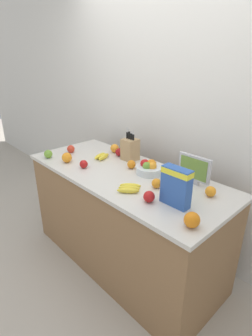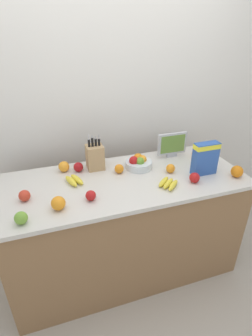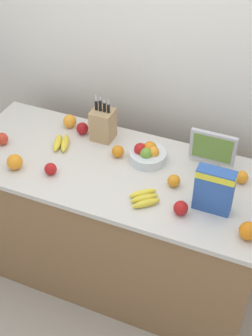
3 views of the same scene
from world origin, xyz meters
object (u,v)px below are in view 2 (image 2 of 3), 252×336
small_monitor (172,144)px  apple_middle (195,178)px  fruit_bowl (138,163)px  orange_front_left (196,154)px  cereal_box (205,157)px  orange_front_center (119,169)px  banana_bunch_left (168,183)px  orange_back_center (58,203)px  apple_rightmost (78,167)px  apple_front (24,196)px  orange_front_right (237,171)px  orange_mid_left (64,167)px  knife_block (95,157)px  apple_leftmost (91,196)px  banana_bunch_right (74,180)px  orange_mid_right (171,168)px  apple_near_bananas (21,218)px

small_monitor → apple_middle: size_ratio=3.45×
fruit_bowl → apple_middle: size_ratio=2.81×
small_monitor → orange_front_left: 0.22m
cereal_box → orange_front_center: (-0.60, 0.21, -0.10)m
banana_bunch_left → orange_back_center: size_ratio=2.16×
cereal_box → apple_rightmost: size_ratio=3.37×
apple_front → orange_front_right: orange_front_right is taller
orange_front_right → fruit_bowl: bearing=150.5°
small_monitor → fruit_bowl: size_ratio=1.23×
orange_back_center → orange_front_right: (1.29, -0.01, 0.00)m
orange_mid_left → orange_front_left: 1.09m
knife_block → orange_mid_left: 0.25m
cereal_box → apple_leftmost: 0.89m
small_monitor → orange_front_right: size_ratio=2.88×
apple_leftmost → banana_bunch_right: bearing=106.0°
banana_bunch_right → apple_front: apple_front is taller
cereal_box → fruit_bowl: 0.50m
orange_back_center → apple_middle: bearing=1.0°
orange_front_left → apple_leftmost: bearing=-161.1°
knife_block → orange_front_center: knife_block is taller
orange_front_center → knife_block: bearing=139.2°
small_monitor → cereal_box: bearing=-74.5°
knife_block → apple_middle: bearing=-34.8°
apple_middle → orange_back_center: (-0.95, -0.02, 0.01)m
apple_rightmost → orange_front_center: 0.31m
apple_leftmost → orange_back_center: bearing=-170.6°
fruit_bowl → apple_middle: 0.45m
apple_front → orange_front_left: 1.39m
orange_front_right → orange_mid_right: (-0.43, 0.21, -0.01)m
fruit_bowl → orange_front_left: size_ratio=2.94×
apple_near_bananas → orange_mid_left: orange_mid_left is taller
small_monitor → orange_front_left: bearing=-23.2°
orange_mid_left → orange_front_left: bearing=-5.6°
knife_block → orange_mid_left: size_ratio=3.48×
knife_block → orange_back_center: size_ratio=3.25×
cereal_box → apple_front: size_ratio=3.39×
small_monitor → apple_leftmost: 0.89m
small_monitor → cereal_box: (0.09, -0.34, 0.02)m
orange_mid_left → fruit_bowl: bearing=-12.6°
fruit_bowl → orange_front_left: bearing=2.1°
knife_block → apple_leftmost: bearing=-106.5°
orange_mid_right → orange_back_center: bearing=-166.8°
banana_bunch_right → orange_front_center: size_ratio=2.51×
cereal_box → orange_back_center: bearing=-174.8°
orange_back_center → orange_front_left: (1.18, 0.37, -0.01)m
orange_mid_right → orange_mid_left: bearing=160.4°
banana_bunch_left → orange_back_center: (-0.75, -0.03, 0.03)m
fruit_bowl → orange_back_center: bearing=-151.8°
orange_mid_left → apple_rightmost: bearing=-17.7°
apple_front → orange_back_center: size_ratio=0.83×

